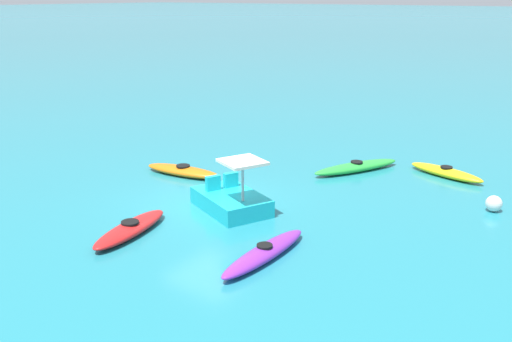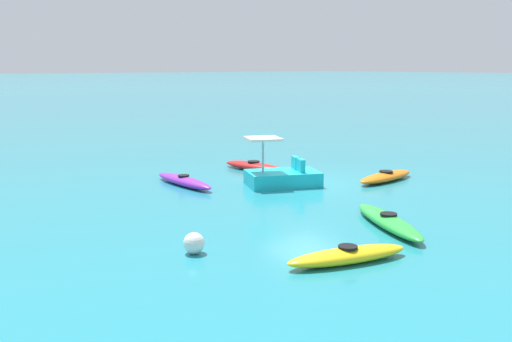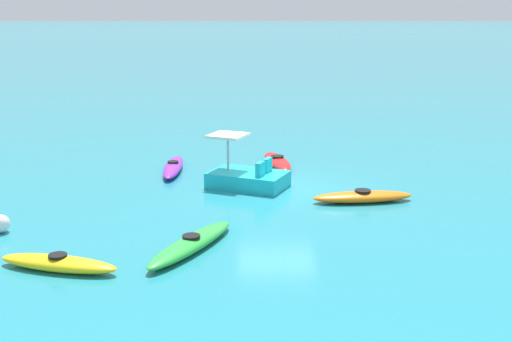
{
  "view_description": "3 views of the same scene",
  "coord_description": "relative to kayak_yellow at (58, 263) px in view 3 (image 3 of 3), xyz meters",
  "views": [
    {
      "loc": [
        12.48,
        10.69,
        6.07
      ],
      "look_at": [
        -1.57,
        0.57,
        0.69
      ],
      "focal_mm": 40.21,
      "sensor_mm": 36.0,
      "label": 1
    },
    {
      "loc": [
        -14.62,
        13.59,
        4.04
      ],
      "look_at": [
        -0.32,
        2.46,
        0.75
      ],
      "focal_mm": 40.77,
      "sensor_mm": 36.0,
      "label": 2
    },
    {
      "loc": [
        -19.99,
        0.67,
        5.56
      ],
      "look_at": [
        -0.88,
        0.67,
        0.8
      ],
      "focal_mm": 45.72,
      "sensor_mm": 36.0,
      "label": 3
    }
  ],
  "objects": [
    {
      "name": "ground_plane",
      "position": [
        6.68,
        -4.99,
        -0.16
      ],
      "size": [
        600.0,
        600.0,
        0.0
      ],
      "primitive_type": "plane",
      "color": "teal"
    },
    {
      "name": "kayak_yellow",
      "position": [
        0.0,
        0.0,
        0.0
      ],
      "size": [
        1.33,
        2.87,
        0.37
      ],
      "color": "yellow",
      "rests_on": "ground_plane"
    },
    {
      "name": "kayak_orange",
      "position": [
        5.2,
        -7.48,
        0.0
      ],
      "size": [
        1.12,
        3.06,
        0.37
      ],
      "color": "orange",
      "rests_on": "ground_plane"
    },
    {
      "name": "kayak_red",
      "position": [
        9.81,
        -5.1,
        0.0
      ],
      "size": [
        2.96,
        1.27,
        0.37
      ],
      "color": "red",
      "rests_on": "ground_plane"
    },
    {
      "name": "kayak_purple",
      "position": [
        8.94,
        -1.41,
        -0.0
      ],
      "size": [
        3.25,
        0.63,
        0.37
      ],
      "color": "purple",
      "rests_on": "ground_plane"
    },
    {
      "name": "kayak_green",
      "position": [
        1.23,
        -2.8,
        -0.0
      ],
      "size": [
        3.5,
        2.16,
        0.37
      ],
      "color": "green",
      "rests_on": "ground_plane"
    },
    {
      "name": "pedal_boat_cyan",
      "position": [
        6.85,
        -4.05,
        0.17
      ],
      "size": [
        2.32,
        2.8,
        1.68
      ],
      "color": "#19B7C6",
      "rests_on": "ground_plane"
    },
    {
      "name": "buoy_white",
      "position": [
        2.48,
        2.2,
        0.07
      ],
      "size": [
        0.47,
        0.47,
        0.47
      ],
      "primitive_type": "sphere",
      "color": "white",
      "rests_on": "ground_plane"
    }
  ]
}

